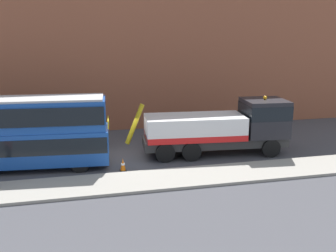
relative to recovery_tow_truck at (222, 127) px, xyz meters
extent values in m
plane|color=#424247|center=(-6.05, 0.54, -1.76)|extent=(120.00, 120.00, 0.00)
cube|color=gray|center=(-6.05, -3.66, -1.68)|extent=(60.00, 2.80, 0.15)
cube|color=#935138|center=(-6.05, 8.19, 6.24)|extent=(60.00, 1.20, 16.00)
cube|color=#2D2D2D|center=(-0.48, 0.04, -0.90)|extent=(9.15, 2.96, 0.55)
cube|color=black|center=(2.71, -0.23, 0.52)|extent=(2.81, 2.81, 2.30)
cube|color=black|center=(2.71, -0.23, 0.97)|extent=(2.84, 2.84, 0.90)
cube|color=silver|center=(-1.77, 0.15, 0.07)|extent=(6.30, 3.10, 1.40)
cube|color=red|center=(-1.77, 0.15, -0.45)|extent=(6.30, 3.16, 0.36)
cylinder|color=#B79914|center=(-5.47, 0.46, 0.37)|extent=(1.25, 0.38, 2.52)
sphere|color=orange|center=(2.71, -0.23, 1.79)|extent=(0.24, 0.24, 0.24)
cylinder|color=black|center=(2.90, 0.87, -1.18)|extent=(1.18, 0.44, 1.16)
cylinder|color=black|center=(2.72, -1.34, -1.18)|extent=(1.18, 0.44, 1.16)
cylinder|color=black|center=(-2.08, 1.29, -1.18)|extent=(1.18, 0.44, 1.16)
cylinder|color=black|center=(-2.27, -0.92, -1.18)|extent=(1.18, 0.44, 1.16)
cylinder|color=black|center=(-3.67, 1.42, -1.18)|extent=(1.18, 0.44, 1.16)
cylinder|color=black|center=(-3.86, -0.79, -1.18)|extent=(1.18, 0.44, 1.16)
cube|color=#19479E|center=(-12.63, 0.04, -0.47)|extent=(11.17, 3.42, 1.90)
cube|color=#19479E|center=(-12.63, 0.04, 1.33)|extent=(10.94, 3.30, 1.70)
cube|color=black|center=(-12.63, 0.04, -0.22)|extent=(11.07, 3.46, 0.90)
cube|color=black|center=(-12.63, 0.04, 1.43)|extent=(10.85, 3.44, 1.00)
cube|color=#B2B2B2|center=(-12.63, 0.04, 2.24)|extent=(10.72, 3.18, 0.12)
cube|color=yellow|center=(-7.13, -0.42, 0.78)|extent=(0.19, 1.50, 0.44)
cylinder|color=black|center=(-8.65, 0.79, -1.24)|extent=(1.06, 0.39, 1.04)
cylinder|color=black|center=(-8.83, -1.36, -1.24)|extent=(1.06, 0.39, 1.04)
cone|color=orange|center=(-6.49, -1.71, -1.40)|extent=(0.32, 0.32, 0.72)
cylinder|color=white|center=(-6.49, -1.71, -1.36)|extent=(0.21, 0.21, 0.10)
cube|color=black|center=(-6.49, -1.71, -1.74)|extent=(0.36, 0.36, 0.04)
camera|label=1|loc=(-8.68, -22.24, 5.88)|focal=41.43mm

